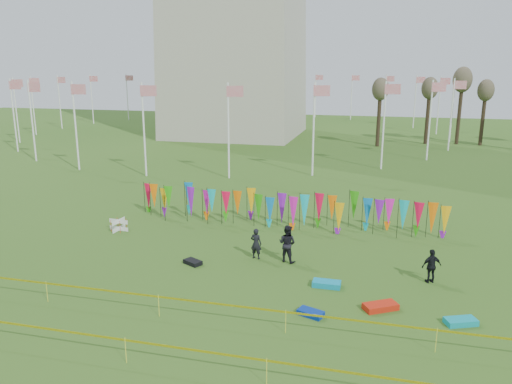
% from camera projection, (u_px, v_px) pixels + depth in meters
% --- Properties ---
extents(ground, '(160.00, 160.00, 0.00)m').
position_uv_depth(ground, '(234.00, 290.00, 21.32)').
color(ground, '#305818').
rests_on(ground, ground).
extents(flagpole_ring, '(57.40, 56.16, 8.00)m').
position_uv_depth(flagpole_ring, '(237.00, 106.00, 68.79)').
color(flagpole_ring, white).
rests_on(flagpole_ring, ground).
extents(banner_row, '(18.64, 0.64, 2.07)m').
position_uv_depth(banner_row, '(283.00, 207.00, 29.54)').
color(banner_row, black).
rests_on(banner_row, ground).
extents(caution_tape_near, '(26.00, 0.02, 0.90)m').
position_uv_depth(caution_tape_near, '(205.00, 303.00, 18.42)').
color(caution_tape_near, '#FFFB05').
rests_on(caution_tape_near, ground).
extents(caution_tape_far, '(26.00, 0.02, 0.90)m').
position_uv_depth(caution_tape_far, '(171.00, 348.00, 15.51)').
color(caution_tape_far, '#FFFB05').
rests_on(caution_tape_far, ground).
extents(box_kite, '(0.63, 0.63, 0.70)m').
position_uv_depth(box_kite, '(119.00, 225.00, 28.90)').
color(box_kite, red).
rests_on(box_kite, ground).
extents(person_left, '(0.62, 0.49, 1.56)m').
position_uv_depth(person_left, '(256.00, 244.00, 24.63)').
color(person_left, black).
rests_on(person_left, ground).
extents(person_mid, '(1.03, 0.81, 1.85)m').
position_uv_depth(person_mid, '(287.00, 244.00, 24.21)').
color(person_mid, black).
rests_on(person_mid, ground).
extents(person_right, '(1.04, 0.85, 1.54)m').
position_uv_depth(person_right, '(432.00, 266.00, 21.87)').
color(person_right, black).
rests_on(person_right, ground).
extents(kite_bag_turquoise, '(1.21, 0.61, 0.24)m').
position_uv_depth(kite_bag_turquoise, '(327.00, 284.00, 21.63)').
color(kite_bag_turquoise, '#0C95BD').
rests_on(kite_bag_turquoise, ground).
extents(kite_bag_blue, '(1.09, 0.82, 0.20)m').
position_uv_depth(kite_bag_blue, '(311.00, 313.00, 19.11)').
color(kite_bag_blue, '#092D92').
rests_on(kite_bag_blue, ground).
extents(kite_bag_red, '(1.46, 1.22, 0.24)m').
position_uv_depth(kite_bag_red, '(380.00, 307.00, 19.58)').
color(kite_bag_red, red).
rests_on(kite_bag_red, ground).
extents(kite_bag_black, '(1.02, 0.87, 0.20)m').
position_uv_depth(kite_bag_black, '(193.00, 262.00, 24.07)').
color(kite_bag_black, black).
rests_on(kite_bag_black, ground).
extents(kite_bag_teal, '(1.28, 0.95, 0.22)m').
position_uv_depth(kite_bag_teal, '(461.00, 321.00, 18.46)').
color(kite_bag_teal, '#0C9CA9').
rests_on(kite_bag_teal, ground).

